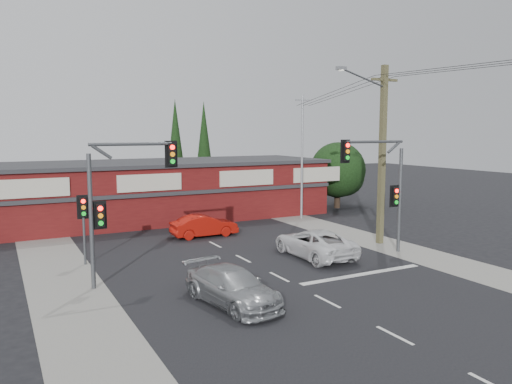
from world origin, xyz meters
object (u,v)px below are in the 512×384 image
shop_building (148,190)px  silver_suv (232,287)px  utility_pole (381,149)px  red_sedan (204,226)px  white_suv (314,243)px

shop_building → silver_suv: bearing=-96.8°
silver_suv → utility_pole: size_ratio=0.46×
silver_suv → red_sedan: size_ratio=1.15×
white_suv → red_sedan: white_suv is taller
silver_suv → red_sedan: 12.25m
red_sedan → shop_building: size_ratio=0.15×
shop_building → utility_pole: utility_pole is taller
silver_suv → shop_building: size_ratio=0.17×
silver_suv → red_sedan: silver_suv is taller
utility_pole → red_sedan: bearing=141.5°
silver_suv → red_sedan: (3.59, 11.71, -0.01)m
white_suv → shop_building: size_ratio=0.19×
white_suv → shop_building: (-4.42, 14.80, 1.42)m
white_suv → red_sedan: bearing=-66.3°
silver_suv → utility_pole: (11.66, 5.30, 4.72)m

